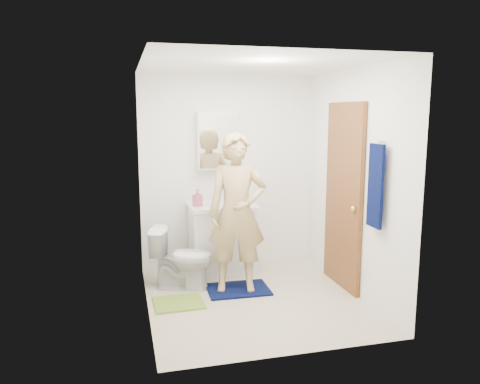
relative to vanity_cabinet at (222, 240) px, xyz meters
name	(u,v)px	position (x,y,z in m)	size (l,w,h in m)	color
floor	(254,299)	(0.15, -0.91, -0.41)	(2.20, 2.40, 0.02)	beige
ceiling	(255,63)	(0.15, -0.91, 2.01)	(2.20, 2.40, 0.02)	white
wall_back	(228,172)	(0.15, 0.30, 0.80)	(2.20, 0.02, 2.40)	white
wall_front	(298,210)	(0.15, -2.12, 0.80)	(2.20, 0.02, 2.40)	white
wall_left	(143,191)	(-0.96, -0.91, 0.80)	(0.02, 2.40, 2.40)	white
wall_right	(354,182)	(1.26, -0.91, 0.80)	(0.02, 2.40, 2.40)	white
vanity_cabinet	(222,240)	(0.00, 0.00, 0.00)	(0.75, 0.55, 0.80)	white
countertop	(222,206)	(0.00, 0.00, 0.43)	(0.79, 0.59, 0.05)	white
sink_basin	(222,205)	(0.00, 0.00, 0.44)	(0.40, 0.40, 0.03)	white
faucet	(218,197)	(0.00, 0.18, 0.51)	(0.03, 0.03, 0.12)	silver
medicine_cabinet	(217,141)	(0.00, 0.22, 1.20)	(0.50, 0.12, 0.70)	white
mirror_panel	(218,141)	(0.00, 0.16, 1.20)	(0.46, 0.01, 0.66)	white
door	(343,196)	(1.22, -0.76, 0.62)	(0.05, 0.80, 2.05)	brown
door_knob	(354,209)	(1.18, -1.08, 0.55)	(0.07, 0.07, 0.07)	gold
towel	(376,186)	(1.18, -1.48, 0.85)	(0.03, 0.24, 0.80)	#060F3C
towel_hook	(382,142)	(1.22, -1.48, 1.27)	(0.02, 0.02, 0.06)	silver
toilet	(182,258)	(-0.54, -0.40, -0.06)	(0.38, 0.67, 0.69)	white
bath_mat	(238,289)	(0.04, -0.65, -0.39)	(0.68, 0.48, 0.02)	#060F3C
green_rug	(179,303)	(-0.64, -0.86, -0.39)	(0.50, 0.42, 0.02)	olive
soap_dispenser	(197,198)	(-0.30, -0.05, 0.55)	(0.09, 0.09, 0.20)	#C35B75
toothbrush_cup	(238,198)	(0.22, 0.06, 0.50)	(0.13, 0.13, 0.10)	#4F387B
man	(237,213)	(0.03, -0.66, 0.48)	(0.62, 0.41, 1.71)	tan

